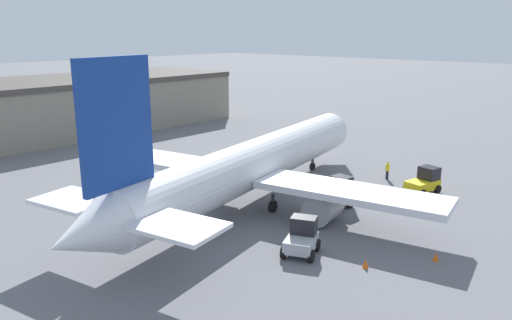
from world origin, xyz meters
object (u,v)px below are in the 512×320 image
(belt_loader_truck, at_px, (337,194))
(safety_cone_far, at_px, (436,257))
(pushback_tug, at_px, (424,181))
(baggage_tug, at_px, (302,238))
(ground_crew_worker, at_px, (387,170))
(safety_cone_near, at_px, (366,264))
(airplane, at_px, (249,166))

(belt_loader_truck, xyz_separation_m, safety_cone_far, (-3.98, -9.68, -0.84))
(pushback_tug, bearing_deg, safety_cone_far, -140.61)
(pushback_tug, distance_m, safety_cone_far, 13.75)
(baggage_tug, bearing_deg, ground_crew_worker, -11.59)
(baggage_tug, xyz_separation_m, belt_loader_truck, (8.51, 2.96, 0.10))
(safety_cone_near, bearing_deg, airplane, 74.26)
(belt_loader_truck, relative_size, pushback_tug, 0.88)
(ground_crew_worker, height_order, baggage_tug, baggage_tug)
(belt_loader_truck, height_order, safety_cone_near, belt_loader_truck)
(safety_cone_near, bearing_deg, ground_crew_worker, 24.03)
(baggage_tug, distance_m, safety_cone_far, 8.14)
(airplane, xyz_separation_m, ground_crew_worker, (13.88, -4.79, -2.34))
(airplane, xyz_separation_m, pushback_tug, (12.40, -9.05, -2.24))
(airplane, xyz_separation_m, safety_cone_near, (-3.54, -12.56, -2.96))
(airplane, relative_size, ground_crew_worker, 22.22)
(belt_loader_truck, bearing_deg, safety_cone_near, -130.73)
(belt_loader_truck, distance_m, safety_cone_near, 10.41)
(ground_crew_worker, distance_m, safety_cone_far, 17.27)
(ground_crew_worker, height_order, pushback_tug, pushback_tug)
(ground_crew_worker, bearing_deg, baggage_tug, 119.22)
(baggage_tug, bearing_deg, belt_loader_truck, -3.95)
(airplane, bearing_deg, belt_loader_truck, -64.42)
(belt_loader_truck, bearing_deg, ground_crew_worker, 11.34)
(ground_crew_worker, bearing_deg, safety_cone_far, 144.96)
(baggage_tug, distance_m, safety_cone_near, 4.20)
(ground_crew_worker, bearing_deg, pushback_tug, 178.55)
(pushback_tug, distance_m, safety_cone_near, 16.33)
(ground_crew_worker, distance_m, safety_cone_near, 19.08)
(airplane, distance_m, baggage_tug, 9.84)
(airplane, bearing_deg, safety_cone_far, -100.43)
(airplane, bearing_deg, baggage_tug, -128.26)
(pushback_tug, relative_size, safety_cone_near, 5.90)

